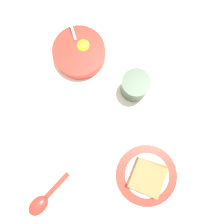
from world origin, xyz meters
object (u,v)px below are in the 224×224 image
(egg_bowl, at_px, (80,53))
(toast_plate, at_px, (146,175))
(toast_sandwich, at_px, (148,177))
(drinking_cup, at_px, (135,86))
(soup_spoon, at_px, (42,202))

(egg_bowl, bearing_deg, toast_plate, 80.83)
(toast_plate, xyz_separation_m, toast_sandwich, (0.00, 0.00, 0.03))
(egg_bowl, bearing_deg, toast_sandwich, 80.77)
(egg_bowl, height_order, toast_plate, egg_bowl)
(toast_plate, xyz_separation_m, drinking_cup, (-0.13, -0.22, 0.03))
(egg_bowl, relative_size, toast_plate, 0.92)
(toast_sandwich, xyz_separation_m, drinking_cup, (-0.13, -0.23, 0.01))
(egg_bowl, xyz_separation_m, soup_spoon, (0.35, 0.29, -0.01))
(toast_plate, bearing_deg, egg_bowl, -99.17)
(toast_plate, bearing_deg, drinking_cup, -120.38)
(drinking_cup, bearing_deg, toast_plate, 59.62)
(soup_spoon, xyz_separation_m, drinking_cup, (-0.42, -0.10, 0.03))
(toast_sandwich, bearing_deg, drinking_cup, -120.38)
(toast_plate, relative_size, drinking_cup, 2.13)
(egg_bowl, xyz_separation_m, drinking_cup, (-0.06, 0.19, 0.02))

